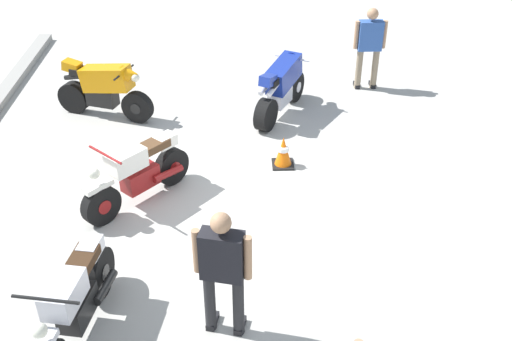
{
  "coord_description": "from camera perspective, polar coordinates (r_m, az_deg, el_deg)",
  "views": [
    {
      "loc": [
        -7.3,
        -0.15,
        5.29
      ],
      "look_at": [
        -0.32,
        -0.39,
        0.75
      ],
      "focal_mm": 41.43,
      "sensor_mm": 36.0,
      "label": 1
    }
  ],
  "objects": [
    {
      "name": "ground_plane",
      "position": [
        9.02,
        -2.54,
        -2.93
      ],
      "size": [
        40.0,
        40.0,
        0.0
      ],
      "primitive_type": "plane",
      "color": "#ADAAA3"
    },
    {
      "name": "person_in_black_shirt",
      "position": [
        6.43,
        -3.24,
        -9.33
      ],
      "size": [
        0.4,
        0.65,
        1.68
      ],
      "rotation": [
        0.0,
        0.0,
        6.05
      ],
      "color": "#262628",
      "rests_on": "ground"
    },
    {
      "name": "motorcycle_blue_sportbike",
      "position": [
        11.19,
        2.49,
        8.2
      ],
      "size": [
        1.81,
        1.1,
        1.14
      ],
      "rotation": [
        0.0,
        0.0,
        5.79
      ],
      "color": "black",
      "rests_on": "ground"
    },
    {
      "name": "motorcycle_cream_vintage",
      "position": [
        8.9,
        -11.36,
        -0.34
      ],
      "size": [
        1.54,
        1.44,
        1.07
      ],
      "rotation": [
        0.0,
        0.0,
        2.4
      ],
      "color": "black",
      "rests_on": "ground"
    },
    {
      "name": "motorcycle_silver_cruiser",
      "position": [
        6.95,
        -17.08,
        -12.15
      ],
      "size": [
        2.08,
        0.78,
        1.09
      ],
      "rotation": [
        0.0,
        0.0,
        2.96
      ],
      "color": "black",
      "rests_on": "ground"
    },
    {
      "name": "person_in_blue_shirt",
      "position": [
        12.34,
        10.9,
        11.93
      ],
      "size": [
        0.31,
        0.65,
        1.69
      ],
      "rotation": [
        0.0,
        0.0,
        0.02
      ],
      "color": "gray",
      "rests_on": "ground"
    },
    {
      "name": "motorcycle_orange_sportbike",
      "position": [
        11.44,
        -14.48,
        7.73
      ],
      "size": [
        0.94,
        1.9,
        1.14
      ],
      "rotation": [
        0.0,
        0.0,
        4.36
      ],
      "color": "black",
      "rests_on": "ground"
    },
    {
      "name": "traffic_cone",
      "position": [
        9.72,
        2.65,
        1.83
      ],
      "size": [
        0.36,
        0.36,
        0.53
      ],
      "color": "black",
      "rests_on": "ground"
    }
  ]
}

